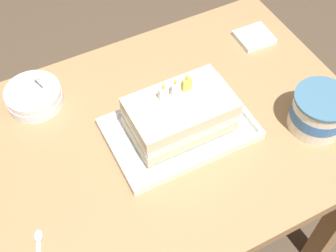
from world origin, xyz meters
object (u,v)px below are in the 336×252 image
at_px(birthday_cake, 180,114).
at_px(bowl_stack, 34,96).
at_px(foil_tray, 180,130).
at_px(serving_spoon_near_tray, 38,247).
at_px(ice_cream_tub, 319,111).
at_px(napkin_pile, 254,37).

height_order(birthday_cake, bowl_stack, birthday_cake).
relative_size(foil_tray, serving_spoon_near_tray, 2.80).
bearing_deg(serving_spoon_near_tray, ice_cream_tub, -0.34).
bearing_deg(bowl_stack, serving_spoon_near_tray, -106.52).
relative_size(ice_cream_tub, napkin_pile, 1.38).
height_order(bowl_stack, napkin_pile, bowl_stack).
bearing_deg(bowl_stack, ice_cream_tub, -33.05).
bearing_deg(birthday_cake, napkin_pile, 29.17).
bearing_deg(ice_cream_tub, bowl_stack, 146.95).
relative_size(birthday_cake, serving_spoon_near_tray, 1.94).
height_order(foil_tray, ice_cream_tub, ice_cream_tub).
height_order(foil_tray, serving_spoon_near_tray, foil_tray).
xyz_separation_m(bowl_stack, napkin_pile, (0.64, -0.06, -0.02)).
height_order(serving_spoon_near_tray, napkin_pile, napkin_pile).
height_order(ice_cream_tub, napkin_pile, ice_cream_tub).
bearing_deg(birthday_cake, bowl_stack, 138.49).
relative_size(bowl_stack, napkin_pile, 1.42).
height_order(foil_tray, bowl_stack, bowl_stack).
bearing_deg(foil_tray, bowl_stack, 138.47).
distance_m(foil_tray, birthday_cake, 0.06).
xyz_separation_m(birthday_cake, serving_spoon_near_tray, (-0.40, -0.13, -0.07)).
distance_m(foil_tray, napkin_pile, 0.41).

